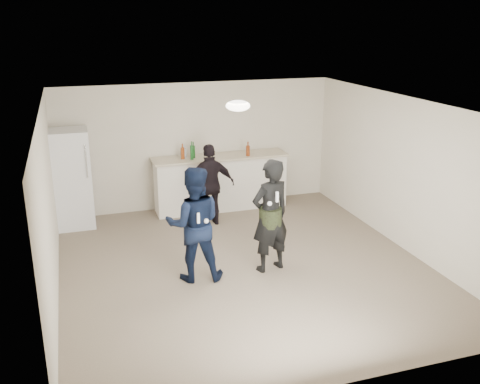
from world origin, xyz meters
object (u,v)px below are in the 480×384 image
object	(u,v)px
spectator	(211,185)
fridge	(71,179)
man	(194,224)
counter	(221,183)
shaker	(192,153)
woman	(270,216)

from	to	relation	value
spectator	fridge	bearing A→B (deg)	-12.87
man	fridge	bearing A→B (deg)	-48.07
counter	fridge	xyz separation A→B (m)	(-2.83, -0.07, 0.38)
shaker	spectator	distance (m)	0.97
counter	man	xyz separation A→B (m)	(-1.19, -2.82, 0.33)
man	shaker	bearing A→B (deg)	-91.49
counter	fridge	size ratio (longest dim) A/B	1.44
fridge	shaker	bearing A→B (deg)	4.04
fridge	man	xyz separation A→B (m)	(1.64, -2.75, -0.05)
counter	fridge	world-z (taller)	fridge
shaker	woman	bearing A→B (deg)	-80.56
shaker	man	xyz separation A→B (m)	(-0.65, -2.91, -0.32)
fridge	man	world-z (taller)	fridge
fridge	woman	distance (m)	3.96
fridge	man	distance (m)	3.20
shaker	man	bearing A→B (deg)	-102.66
man	spectator	distance (m)	2.20
counter	woman	xyz separation A→B (m)	(-0.04, -2.88, 0.35)
fridge	shaker	distance (m)	2.31
man	woman	distance (m)	1.15
shaker	man	size ratio (longest dim) A/B	0.10
fridge	spectator	world-z (taller)	fridge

